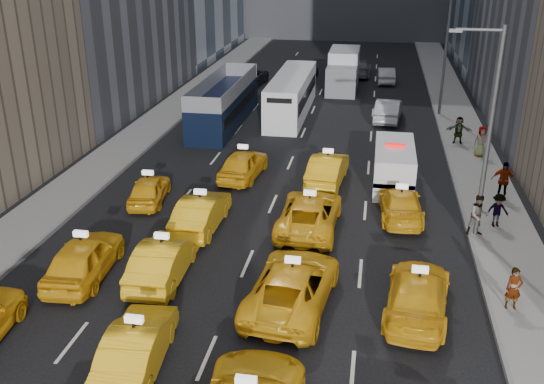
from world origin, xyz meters
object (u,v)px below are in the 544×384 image
(city_bus, at_px, (292,95))
(box_truck, at_px, (343,71))
(double_decker, at_px, (224,102))
(nypd_van, at_px, (394,166))
(pedestrian_0, at_px, (514,289))

(city_bus, relative_size, box_truck, 1.55)
(double_decker, bearing_deg, nypd_van, -32.66)
(pedestrian_0, bearing_deg, double_decker, 119.19)
(nypd_van, relative_size, city_bus, 0.47)
(box_truck, relative_size, pedestrian_0, 4.78)
(nypd_van, xyz_separation_m, city_bus, (-7.28, 12.94, 0.42))
(nypd_van, bearing_deg, double_decker, 146.59)
(nypd_van, relative_size, double_decker, 0.49)
(city_bus, bearing_deg, nypd_van, -66.71)
(nypd_van, bearing_deg, box_truck, 106.76)
(city_bus, xyz_separation_m, box_truck, (3.22, 8.75, 0.17))
(box_truck, bearing_deg, pedestrian_0, -68.93)
(box_truck, bearing_deg, city_bus, -102.71)
(box_truck, distance_m, pedestrian_0, 34.00)
(nypd_van, bearing_deg, city_bus, 125.51)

